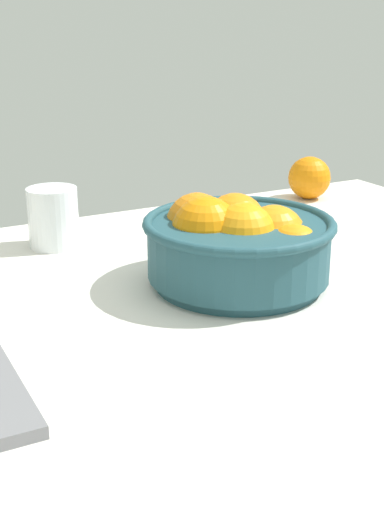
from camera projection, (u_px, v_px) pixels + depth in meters
ground_plane at (170, 357)px, 72.70cm from camera, size 133.60×98.38×3.00cm
fruit_bowl at (238, 243)px, 86.40cm from camera, size 23.56×23.56×11.28cm
second_glass at (53, 221)px, 100.97cm from camera, size 7.20×7.20×8.63cm
loose_orange_3 at (309, 178)px, 127.11cm from camera, size 7.62×7.62×7.62cm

